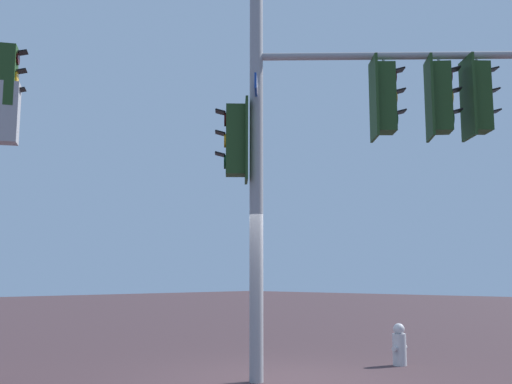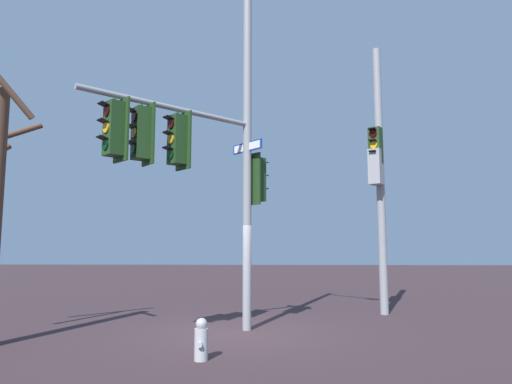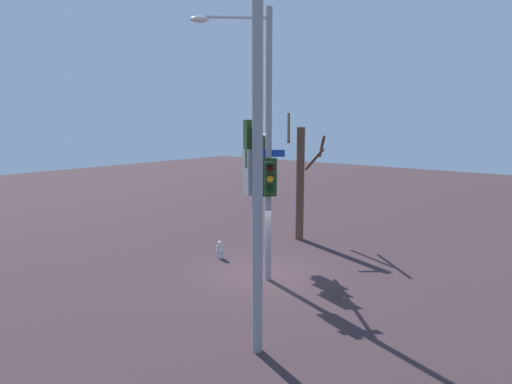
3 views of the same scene
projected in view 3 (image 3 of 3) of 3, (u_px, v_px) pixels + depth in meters
The scene contains 5 objects.
ground_plane at pixel (263, 275), 15.34m from camera, with size 80.00×80.00×0.00m, color #39292D.
main_signal_pole_assembly at pixel (263, 147), 15.34m from camera, with size 3.48×5.02×9.14m.
secondary_pole_assembly at pixel (256, 175), 9.69m from camera, with size 0.74×0.58×8.16m.
fire_hydrant at pixel (220, 250), 17.21m from camera, with size 0.38×0.24×0.73m.
bare_tree_behind_pole at pixel (301, 180), 19.67m from camera, with size 2.29×2.28×5.94m.
Camera 3 is at (-9.05, 11.52, 5.48)m, focal length 29.60 mm.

